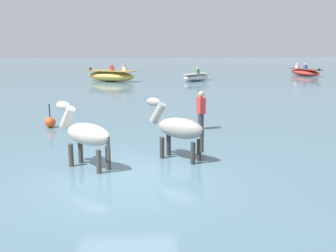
{
  "coord_description": "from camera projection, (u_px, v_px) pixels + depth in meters",
  "views": [
    {
      "loc": [
        0.51,
        -8.52,
        3.38
      ],
      "look_at": [
        1.14,
        2.91,
        0.83
      ],
      "focal_mm": 42.47,
      "sensor_mm": 36.0,
      "label": 1
    }
  ],
  "objects": [
    {
      "name": "ground_plane",
      "position": [
        125.0,
        190.0,
        9.01
      ],
      "size": [
        120.0,
        120.0,
        0.0
      ],
      "primitive_type": "plane",
      "color": "#756B56"
    },
    {
      "name": "person_onlooker_right",
      "position": [
        201.0,
        114.0,
        13.42
      ],
      "size": [
        0.28,
        0.36,
        1.63
      ],
      "color": "#383842",
      "rests_on": "ground"
    },
    {
      "name": "boat_near_starboard",
      "position": [
        305.0,
        72.0,
        32.47
      ],
      "size": [
        2.01,
        3.17,
        1.03
      ],
      "color": "#BC382D",
      "rests_on": "water_surface"
    },
    {
      "name": "horse_lead_grey",
      "position": [
        178.0,
        130.0,
        10.05
      ],
      "size": [
        1.56,
        1.25,
        1.86
      ],
      "color": "gray",
      "rests_on": "ground"
    },
    {
      "name": "boat_far_offshore",
      "position": [
        111.0,
        76.0,
        28.3
      ],
      "size": [
        3.83,
        2.79,
        1.24
      ],
      "color": "gold",
      "rests_on": "water_surface"
    },
    {
      "name": "channel_buoy",
      "position": [
        50.0,
        122.0,
        13.76
      ],
      "size": [
        0.36,
        0.36,
        0.83
      ],
      "color": "#E54C1E",
      "rests_on": "water_surface"
    },
    {
      "name": "boat_distant_east",
      "position": [
        196.0,
        77.0,
        28.71
      ],
      "size": [
        2.41,
        2.2,
        0.99
      ],
      "color": "silver",
      "rests_on": "water_surface"
    },
    {
      "name": "water_surface",
      "position": [
        136.0,
        107.0,
        18.72
      ],
      "size": [
        90.0,
        90.0,
        0.33
      ],
      "primitive_type": "cube",
      "color": "#476675",
      "rests_on": "ground"
    },
    {
      "name": "horse_trailing_pinto",
      "position": [
        86.0,
        136.0,
        9.39
      ],
      "size": [
        1.55,
        1.29,
        1.87
      ],
      "color": "beige",
      "rests_on": "ground"
    }
  ]
}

